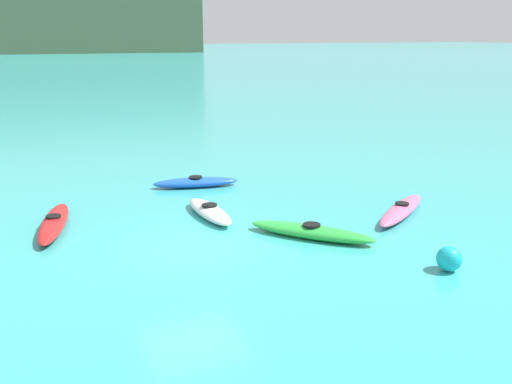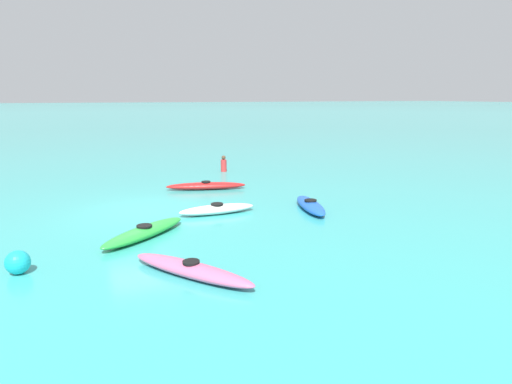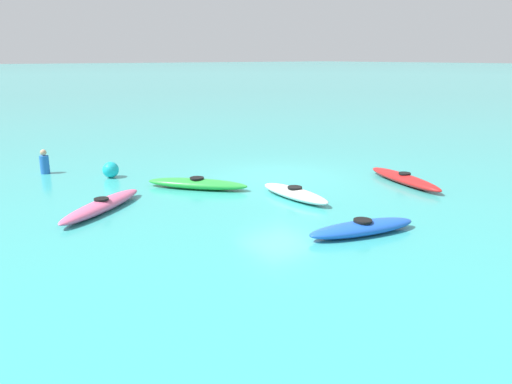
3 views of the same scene
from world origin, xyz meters
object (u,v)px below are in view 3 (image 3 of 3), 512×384
kayak_blue (362,228)px  person_near_shore (44,163)px  kayak_green (197,184)px  kayak_white (295,193)px  kayak_red (404,179)px  buoy_cyan (111,170)px  kayak_pink (102,206)px

kayak_blue → person_near_shore: size_ratio=3.34×
kayak_green → person_near_shore: 6.12m
kayak_green → kayak_white: size_ratio=1.11×
kayak_blue → kayak_red: 5.48m
person_near_shore → kayak_red: bearing=136.0°
kayak_red → kayak_green: size_ratio=1.17×
kayak_green → buoy_cyan: bearing=-62.8°
kayak_green → kayak_pink: size_ratio=0.94×
kayak_green → kayak_pink: 3.36m
kayak_blue → kayak_red: (-4.90, -2.46, -0.00)m
kayak_green → kayak_pink: bearing=8.9°
kayak_red → person_near_shore: size_ratio=4.01×
buoy_cyan → person_near_shore: 2.63m
kayak_green → person_near_shore: person_near_shore is taller
kayak_white → person_near_shore: size_ratio=3.10×
kayak_blue → kayak_green: bearing=-81.3°
kayak_pink → kayak_blue: bearing=127.4°
kayak_pink → kayak_white: bearing=155.8°
kayak_blue → kayak_red: same height
kayak_pink → person_near_shore: 5.70m
buoy_cyan → person_near_shore: (1.65, -2.05, 0.11)m
kayak_pink → buoy_cyan: 4.03m
kayak_green → kayak_white: same height
kayak_green → kayak_blue: bearing=98.7°
kayak_green → buoy_cyan: (1.61, -3.13, 0.12)m
buoy_cyan → kayak_white: bearing=119.3°
kayak_blue → kayak_white: (-0.78, -3.29, 0.00)m
kayak_green → person_near_shore: bearing=-57.8°
kayak_white → kayak_pink: same height
buoy_cyan → person_near_shore: size_ratio=0.63×
kayak_blue → kayak_white: same height
kayak_blue → buoy_cyan: buoy_cyan is taller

